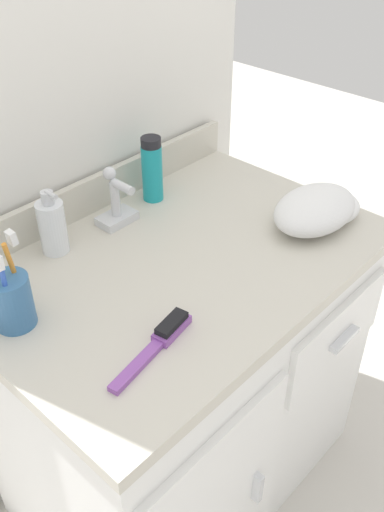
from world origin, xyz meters
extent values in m
plane|color=beige|center=(0.00, 0.00, 0.00)|extent=(6.00, 6.00, 0.00)
cube|color=silver|center=(0.00, 0.35, 1.10)|extent=(1.06, 0.08, 2.20)
cube|color=white|center=(0.00, 0.00, 0.37)|extent=(0.85, 0.55, 0.74)
cube|color=white|center=(0.21, -0.29, 0.58)|extent=(0.37, 0.02, 0.18)
cube|color=silver|center=(-0.08, -0.30, 0.33)|extent=(0.02, 0.02, 0.09)
cube|color=silver|center=(0.21, -0.30, 0.58)|extent=(0.10, 0.02, 0.01)
cube|color=beige|center=(0.00, 0.00, 0.75)|extent=(0.88, 0.59, 0.03)
ellipsoid|color=#B6B2A4|center=(0.00, 0.00, 0.66)|extent=(0.37, 0.35, 0.21)
cylinder|color=silver|center=(0.00, 0.00, 0.56)|extent=(0.03, 0.03, 0.01)
cube|color=beige|center=(0.00, 0.29, 0.81)|extent=(0.88, 0.02, 0.09)
cube|color=silver|center=(0.00, 0.21, 0.78)|extent=(0.09, 0.06, 0.02)
cylinder|color=silver|center=(0.00, 0.21, 0.83)|extent=(0.02, 0.02, 0.08)
cylinder|color=silver|center=(0.00, 0.18, 0.87)|extent=(0.02, 0.06, 0.02)
sphere|color=silver|center=(0.00, 0.22, 0.89)|extent=(0.03, 0.03, 0.03)
cylinder|color=teal|center=(-0.35, 0.09, 0.82)|extent=(0.08, 0.08, 0.10)
cylinder|color=orange|center=(-0.33, 0.09, 0.86)|extent=(0.03, 0.02, 0.16)
cube|color=white|center=(-0.32, 0.10, 0.94)|extent=(0.02, 0.02, 0.03)
cylinder|color=blue|center=(-0.36, 0.07, 0.85)|extent=(0.02, 0.02, 0.15)
cylinder|color=white|center=(-0.16, 0.22, 0.83)|extent=(0.06, 0.06, 0.12)
cylinder|color=silver|center=(-0.16, 0.22, 0.90)|extent=(0.03, 0.03, 0.03)
cylinder|color=silver|center=(-0.16, 0.20, 0.91)|extent=(0.01, 0.03, 0.01)
cylinder|color=teal|center=(0.13, 0.22, 0.84)|extent=(0.05, 0.05, 0.14)
cylinder|color=black|center=(0.13, 0.22, 0.92)|extent=(0.05, 0.05, 0.02)
cube|color=purple|center=(-0.28, -0.16, 0.77)|extent=(0.13, 0.04, 0.01)
cube|color=purple|center=(-0.17, -0.14, 0.78)|extent=(0.09, 0.05, 0.02)
cube|color=black|center=(-0.17, -0.14, 0.79)|extent=(0.07, 0.04, 0.01)
ellipsoid|color=white|center=(0.30, -0.13, 0.81)|extent=(0.23, 0.16, 0.08)
ellipsoid|color=white|center=(0.35, -0.15, 0.80)|extent=(0.14, 0.11, 0.06)
camera|label=1|loc=(-0.70, -0.68, 1.49)|focal=40.00mm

